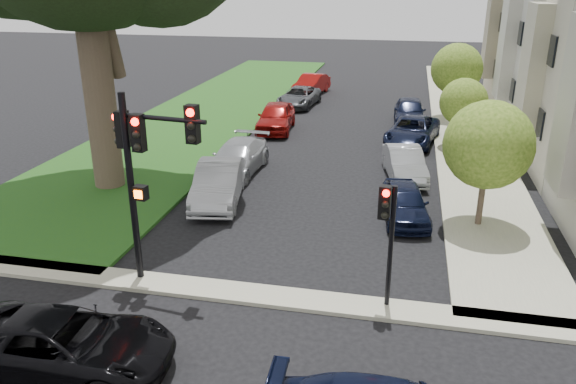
% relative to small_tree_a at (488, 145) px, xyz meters
% --- Properties ---
extents(ground, '(140.00, 140.00, 0.00)m').
position_rel_small_tree_a_xyz_m(ground, '(-6.20, -8.16, -3.00)').
color(ground, black).
rests_on(ground, ground).
extents(grass_strip, '(8.00, 44.00, 0.12)m').
position_rel_small_tree_a_xyz_m(grass_strip, '(-15.20, 15.84, -2.94)').
color(grass_strip, '#1E4E1C').
rests_on(grass_strip, ground).
extents(sidewalk_right, '(3.50, 44.00, 0.12)m').
position_rel_small_tree_a_xyz_m(sidewalk_right, '(0.55, 15.84, -2.94)').
color(sidewalk_right, '#A3A28A').
rests_on(sidewalk_right, ground).
extents(sidewalk_cross, '(60.00, 1.00, 0.12)m').
position_rel_small_tree_a_xyz_m(sidewalk_cross, '(-6.20, -6.16, -2.94)').
color(sidewalk_cross, '#A3A28A').
rests_on(sidewalk_cross, ground).
extents(small_tree_a, '(3.01, 3.01, 4.51)m').
position_rel_small_tree_a_xyz_m(small_tree_a, '(0.00, 0.00, 0.00)').
color(small_tree_a, brown).
rests_on(small_tree_a, ground).
extents(small_tree_b, '(2.39, 2.39, 3.59)m').
position_rel_small_tree_a_xyz_m(small_tree_b, '(0.00, 9.95, -0.61)').
color(small_tree_b, brown).
rests_on(small_tree_b, ground).
extents(small_tree_c, '(3.07, 3.07, 4.60)m').
position_rel_small_tree_a_xyz_m(small_tree_c, '(0.00, 16.38, 0.06)').
color(small_tree_c, brown).
rests_on(small_tree_c, ground).
extents(traffic_signal_main, '(2.69, 0.70, 5.50)m').
position_rel_small_tree_a_xyz_m(traffic_signal_main, '(-9.57, -5.93, 0.79)').
color(traffic_signal_main, black).
rests_on(traffic_signal_main, ground).
extents(traffic_signal_secondary, '(0.46, 0.37, 3.49)m').
position_rel_small_tree_a_xyz_m(traffic_signal_secondary, '(-3.02, -5.97, -0.57)').
color(traffic_signal_secondary, black).
rests_on(traffic_signal_secondary, ground).
extents(car_cross_near, '(5.08, 2.59, 1.38)m').
position_rel_small_tree_a_xyz_m(car_cross_near, '(-9.83, -10.03, -2.31)').
color(car_cross_near, black).
rests_on(car_cross_near, ground).
extents(car_parked_0, '(2.09, 4.00, 1.30)m').
position_rel_small_tree_a_xyz_m(car_parked_0, '(-2.57, 0.12, -2.35)').
color(car_parked_0, black).
rests_on(car_parked_0, ground).
extents(car_parked_1, '(2.17, 4.31, 1.36)m').
position_rel_small_tree_a_xyz_m(car_parked_1, '(-2.68, 4.63, -2.32)').
color(car_parked_1, '#999BA0').
rests_on(car_parked_1, ground).
extents(car_parked_2, '(3.15, 5.31, 1.38)m').
position_rel_small_tree_a_xyz_m(car_parked_2, '(-2.39, 10.29, -2.31)').
color(car_parked_2, black).
rests_on(car_parked_2, ground).
extents(car_parked_3, '(1.97, 4.56, 1.53)m').
position_rel_small_tree_a_xyz_m(car_parked_3, '(-2.59, 14.59, -2.23)').
color(car_parked_3, black).
rests_on(car_parked_3, ground).
extents(car_parked_5, '(2.47, 4.95, 1.56)m').
position_rel_small_tree_a_xyz_m(car_parked_5, '(-9.71, 0.31, -2.22)').
color(car_parked_5, '#999BA0').
rests_on(car_parked_5, ground).
extents(car_parked_6, '(2.13, 4.90, 1.40)m').
position_rel_small_tree_a_xyz_m(car_parked_6, '(-10.02, 3.82, -2.30)').
color(car_parked_6, '#999BA0').
rests_on(car_parked_6, ground).
extents(car_parked_7, '(2.26, 4.81, 1.59)m').
position_rel_small_tree_a_xyz_m(car_parked_7, '(-10.04, 11.40, -2.20)').
color(car_parked_7, maroon).
rests_on(car_parked_7, ground).
extents(car_parked_8, '(2.58, 4.85, 1.30)m').
position_rel_small_tree_a_xyz_m(car_parked_8, '(-9.97, 17.93, -2.35)').
color(car_parked_8, '#3F4247').
rests_on(car_parked_8, ground).
extents(car_parked_9, '(2.38, 4.67, 1.47)m').
position_rel_small_tree_a_xyz_m(car_parked_9, '(-9.87, 22.21, -2.27)').
color(car_parked_9, maroon).
rests_on(car_parked_9, ground).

